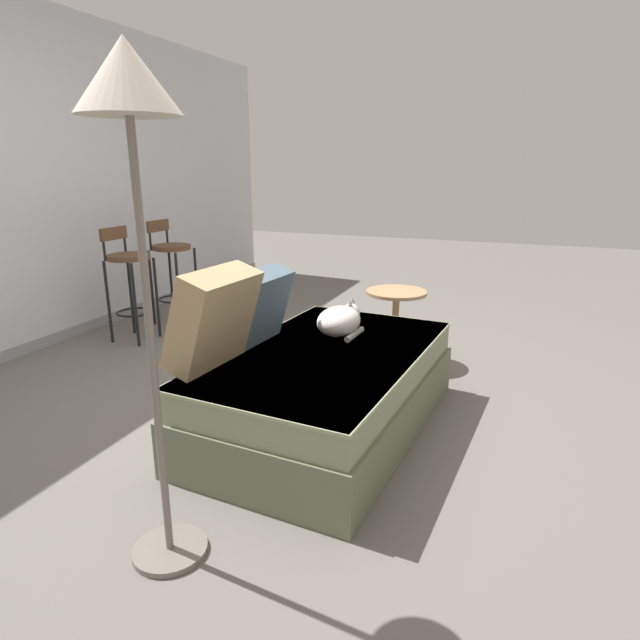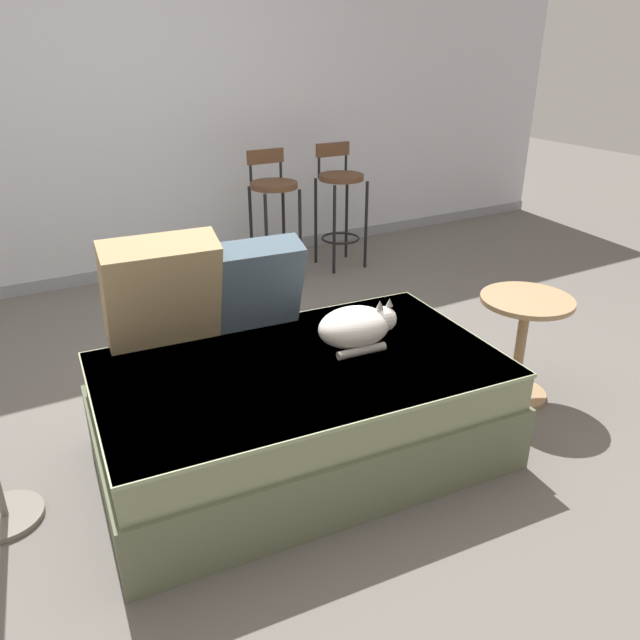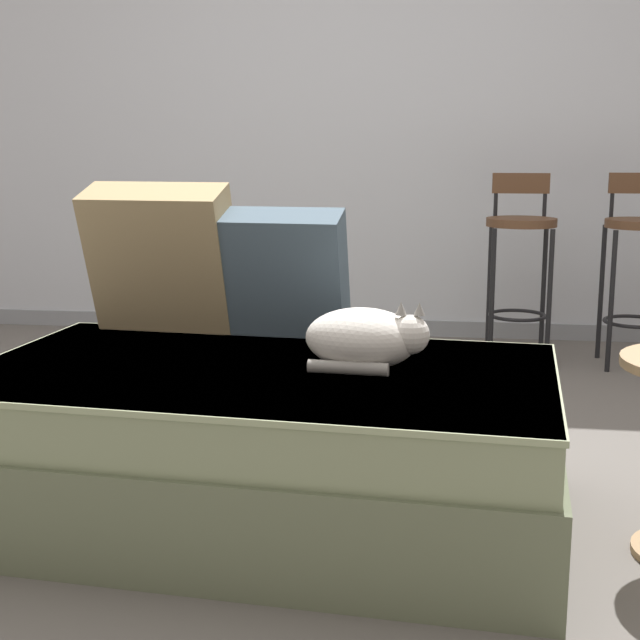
{
  "view_description": "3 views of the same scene",
  "coord_description": "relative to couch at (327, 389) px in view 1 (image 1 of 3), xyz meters",
  "views": [
    {
      "loc": [
        -2.54,
        -1.35,
        1.42
      ],
      "look_at": [
        0.15,
        -0.3,
        0.57
      ],
      "focal_mm": 30.0,
      "sensor_mm": 36.0,
      "label": 1
    },
    {
      "loc": [
        -1.03,
        -2.39,
        1.67
      ],
      "look_at": [
        0.15,
        -0.3,
        0.57
      ],
      "focal_mm": 35.0,
      "sensor_mm": 36.0,
      "label": 2
    },
    {
      "loc": [
        0.5,
        -2.8,
        1.07
      ],
      "look_at": [
        0.15,
        -0.3,
        0.57
      ],
      "focal_mm": 50.0,
      "sensor_mm": 36.0,
      "label": 3
    }
  ],
  "objects": [
    {
      "name": "throw_pillow_middle",
      "position": [
        -0.01,
        0.4,
        0.43
      ],
      "size": [
        0.42,
        0.28,
        0.42
      ],
      "color": "#4C6070",
      "rests_on": "couch"
    },
    {
      "name": "couch",
      "position": [
        0.0,
        0.0,
        0.0
      ],
      "size": [
        1.73,
        1.12,
        0.45
      ],
      "color": "#636B50",
      "rests_on": "ground"
    },
    {
      "name": "bar_stool_near_window",
      "position": [
        0.87,
        2.05,
        0.34
      ],
      "size": [
        0.34,
        0.34,
        0.93
      ],
      "color": "black",
      "rests_on": "ground"
    },
    {
      "name": "throw_pillow_corner",
      "position": [
        -0.42,
        0.43,
        0.47
      ],
      "size": [
        0.49,
        0.34,
        0.5
      ],
      "color": "tan",
      "rests_on": "couch"
    },
    {
      "name": "floor_lamp",
      "position": [
        -1.17,
        0.19,
        1.27
      ],
      "size": [
        0.32,
        0.32,
        1.78
      ],
      "color": "slate",
      "rests_on": "ground"
    },
    {
      "name": "ground_plane",
      "position": [
        0.0,
        0.4,
        -0.23
      ],
      "size": [
        16.0,
        16.0,
        0.0
      ],
      "primitive_type": "plane",
      "color": "#66605B",
      "rests_on": "ground"
    },
    {
      "name": "cat",
      "position": [
        0.29,
        0.03,
        0.31
      ],
      "size": [
        0.36,
        0.26,
        0.2
      ],
      "color": "white",
      "rests_on": "couch"
    },
    {
      "name": "bar_stool_by_doorway",
      "position": [
        1.43,
        2.05,
        0.34
      ],
      "size": [
        0.34,
        0.34,
        0.93
      ],
      "color": "black",
      "rests_on": "ground"
    },
    {
      "name": "side_table",
      "position": [
        1.17,
        -0.1,
        0.12
      ],
      "size": [
        0.44,
        0.44,
        0.53
      ],
      "color": "tan",
      "rests_on": "ground"
    }
  ]
}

